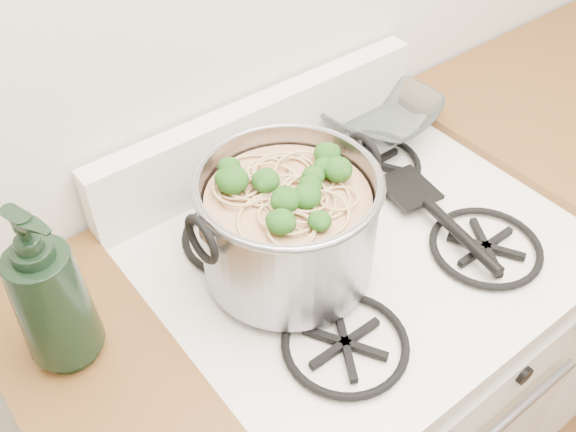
{
  "coord_description": "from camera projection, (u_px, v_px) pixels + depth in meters",
  "views": [
    {
      "loc": [
        -0.6,
        0.71,
        1.76
      ],
      "look_at": [
        -0.15,
        1.29,
        1.04
      ],
      "focal_mm": 40.0,
      "sensor_mm": 36.0,
      "label": 1
    }
  ],
  "objects": [
    {
      "name": "spatula",
      "position": [
        409.0,
        186.0,
        1.25
      ],
      "size": [
        0.33,
        0.35,
        0.02
      ],
      "primitive_type": null,
      "rotation": [
        0.0,
        0.0,
        -0.15
      ],
      "color": "black",
      "rests_on": "gas_range"
    },
    {
      "name": "stock_pot",
      "position": [
        288.0,
        225.0,
        1.05
      ],
      "size": [
        0.33,
        0.3,
        0.2
      ],
      "color": "gray",
      "rests_on": "gas_range"
    },
    {
      "name": "glass_bowl",
      "position": [
        378.0,
        120.0,
        1.4
      ],
      "size": [
        0.12,
        0.12,
        0.02
      ],
      "primitive_type": "imported",
      "rotation": [
        0.0,
        0.0,
        0.29
      ],
      "color": "white",
      "rests_on": "gas_range"
    },
    {
      "name": "counter_right",
      "position": [
        571.0,
        215.0,
        1.87
      ],
      "size": [
        1.0,
        0.65,
        0.92
      ],
      "color": "silver",
      "rests_on": "ground"
    },
    {
      "name": "bottle",
      "position": [
        47.0,
        289.0,
        0.89
      ],
      "size": [
        0.14,
        0.14,
        0.29
      ],
      "primitive_type": "imported",
      "rotation": [
        0.0,
        0.0,
        0.33
      ],
      "color": "black",
      "rests_on": "counter_left"
    },
    {
      "name": "gas_range",
      "position": [
        346.0,
        383.0,
        1.5
      ],
      "size": [
        0.76,
        0.66,
        0.92
      ],
      "color": "white",
      "rests_on": "ground"
    }
  ]
}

